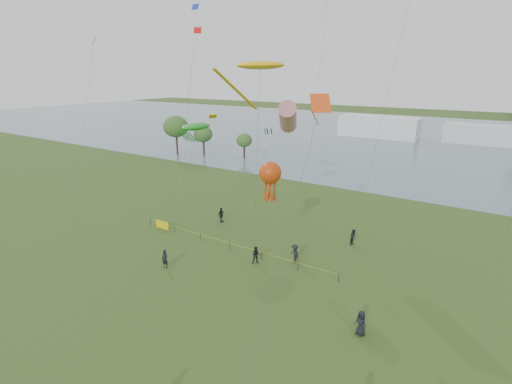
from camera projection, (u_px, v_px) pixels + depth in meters
The scene contains 18 objects.
ground_plane at pixel (180, 335), 26.32m from camera, with size 400.00×400.00×0.00m, color #253E13.
lake at pixel (424, 138), 106.54m from camera, with size 400.00×120.00×0.08m, color slate.
pavilion_left at pixel (378, 127), 107.78m from camera, with size 22.00×8.00×6.00m, color white.
pavilion_right at pixel (482, 135), 97.00m from camera, with size 18.00×7.00×5.00m, color silver.
trees at pixel (192, 131), 82.57m from camera, with size 19.50×9.74×8.76m.
fence at pixel (186, 232), 42.15m from camera, with size 24.07×0.07×1.05m.
spectator_a at pixel (256, 255), 36.00m from camera, with size 0.86×0.67×1.78m, color black.
spectator_b at pixel (295, 254), 36.17m from camera, with size 1.25×0.72×1.93m, color black.
spectator_c at pixel (221, 215), 46.14m from camera, with size 1.10×0.46×1.88m, color black.
spectator_d at pixel (361, 323), 26.12m from camera, with size 0.93×0.60×1.90m, color black.
spectator_f at pixel (165, 259), 35.21m from camera, with size 0.68×0.45×1.86m, color black.
spectator_g at pixel (354, 237), 40.01m from camera, with size 0.85×0.66×1.75m, color black.
kite_stingray at pixel (259, 66), 38.44m from camera, with size 5.56×10.21×19.00m.
kite_windsock at pixel (288, 117), 41.93m from camera, with size 8.94×7.18×15.03m.
kite_creature at pixel (196, 127), 45.36m from camera, with size 3.36×8.33×11.99m.
kite_octopus at pixel (270, 173), 35.83m from camera, with size 5.05×2.71×9.69m.
kite_delta at pixel (317, 115), 27.27m from camera, with size 3.54×16.45×16.31m.
small_kites at pixel (262, 9), 37.12m from camera, with size 42.90×12.96×5.50m.
Camera 1 is at (16.37, -15.60, 17.73)m, focal length 26.00 mm.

